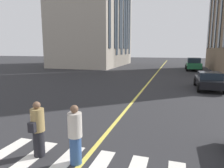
# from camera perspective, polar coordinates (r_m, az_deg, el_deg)

# --- Properties ---
(lane_centre_line) EXTENTS (80.00, 0.16, 0.01)m
(lane_centre_line) POSITION_cam_1_polar(r_m,az_deg,el_deg) (21.20, 10.79, 1.11)
(lane_centre_line) COLOR #D8C64C
(lane_centre_line) RESTS_ON ground_plane
(car_green_mid) EXTENTS (4.70, 2.14, 1.88)m
(car_green_mid) POSITION_cam_1_polar(r_m,az_deg,el_deg) (32.80, 21.83, 5.25)
(car_green_mid) COLOR #1E6038
(car_green_mid) RESTS_ON ground_plane
(car_black_parked_a) EXTENTS (4.40, 1.95, 1.37)m
(car_black_parked_a) POSITION_cam_1_polar(r_m,az_deg,el_deg) (17.58, 25.53, 0.91)
(car_black_parked_a) COLOR black
(car_black_parked_a) RESTS_ON ground_plane
(pedestrian_near) EXTENTS (0.38, 0.38, 1.65)m
(pedestrian_near) POSITION_cam_1_polar(r_m,az_deg,el_deg) (5.70, -10.27, -13.88)
(pedestrian_near) COLOR #2D4C7F
(pedestrian_near) RESTS_ON ground_plane
(pedestrian_companion) EXTENTS (0.50, 0.38, 1.64)m
(pedestrian_companion) POSITION_cam_1_polar(r_m,az_deg,el_deg) (6.35, -20.01, -11.82)
(pedestrian_companion) COLOR black
(pedestrian_companion) RESTS_ON ground_plane
(building_left_near) EXTENTS (13.39, 13.16, 15.19)m
(building_left_near) POSITION_cam_1_polar(r_m,az_deg,el_deg) (42.76, -5.51, 15.65)
(building_left_near) COLOR #A89E8E
(building_left_near) RESTS_ON ground_plane
(building_left_far) EXTENTS (15.33, 10.92, 23.22)m
(building_left_far) POSITION_cam_1_polar(r_m,az_deg,el_deg) (40.35, -5.73, 21.79)
(building_left_far) COLOR #A89E8E
(building_left_far) RESTS_ON ground_plane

